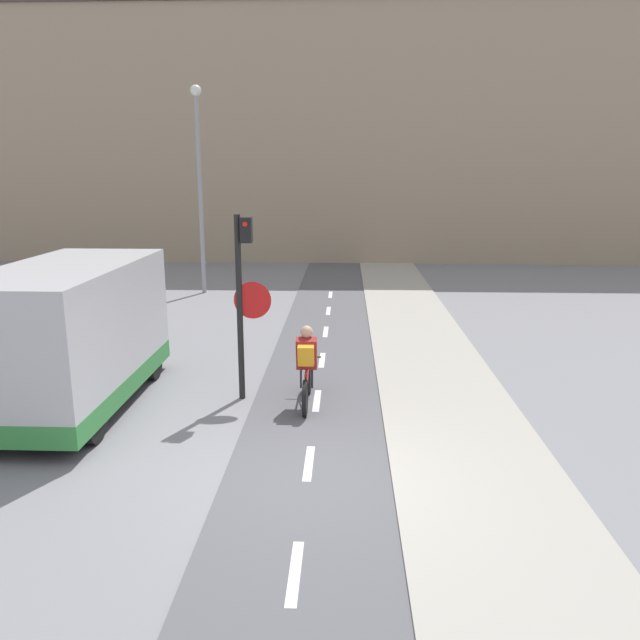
{
  "coord_description": "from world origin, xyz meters",
  "views": [
    {
      "loc": [
        0.49,
        -7.67,
        4.08
      ],
      "look_at": [
        0.0,
        4.38,
        1.2
      ],
      "focal_mm": 35.0,
      "sensor_mm": 36.0,
      "label": 1
    }
  ],
  "objects_px": {
    "traffic_light_pole": "(244,288)",
    "cyclist_near": "(307,368)",
    "van": "(71,338)",
    "street_lamp_far": "(199,169)"
  },
  "relations": [
    {
      "from": "cyclist_near",
      "to": "van",
      "type": "bearing_deg",
      "value": -177.37
    },
    {
      "from": "traffic_light_pole",
      "to": "cyclist_near",
      "type": "distance_m",
      "value": 1.8
    },
    {
      "from": "traffic_light_pole",
      "to": "street_lamp_far",
      "type": "xyz_separation_m",
      "value": [
        -3.07,
        10.2,
        2.08
      ]
    },
    {
      "from": "cyclist_near",
      "to": "traffic_light_pole",
      "type": "bearing_deg",
      "value": 164.71
    },
    {
      "from": "cyclist_near",
      "to": "van",
      "type": "relative_size",
      "value": 0.37
    },
    {
      "from": "van",
      "to": "traffic_light_pole",
      "type": "bearing_deg",
      "value": 9.51
    },
    {
      "from": "traffic_light_pole",
      "to": "cyclist_near",
      "type": "xyz_separation_m",
      "value": [
        1.13,
        -0.31,
        -1.37
      ]
    },
    {
      "from": "traffic_light_pole",
      "to": "street_lamp_far",
      "type": "relative_size",
      "value": 0.5
    },
    {
      "from": "traffic_light_pole",
      "to": "cyclist_near",
      "type": "height_order",
      "value": "traffic_light_pole"
    },
    {
      "from": "street_lamp_far",
      "to": "van",
      "type": "distance_m",
      "value": 11.09
    }
  ]
}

